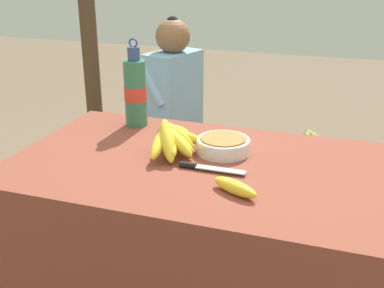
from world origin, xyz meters
name	(u,v)px	position (x,y,z in m)	size (l,w,h in m)	color
market_counter	(199,264)	(0.00, 0.00, 0.40)	(1.24, 0.75, 0.79)	brown
banana_bunch_ripe	(173,137)	(-0.11, 0.03, 0.86)	(0.18, 0.26, 0.14)	#4C381E
serving_bowl	(223,144)	(0.05, 0.11, 0.82)	(0.19, 0.19, 0.05)	white
water_bottle	(135,91)	(-0.35, 0.27, 0.93)	(0.09, 0.09, 0.34)	#337556
loose_banana_front	(235,187)	(0.16, -0.18, 0.81)	(0.15, 0.10, 0.04)	yellow
knife	(203,167)	(0.03, -0.05, 0.80)	(0.21, 0.03, 0.02)	#BCBCC1
wooden_bench	(224,146)	(-0.25, 1.25, 0.34)	(1.78, 0.32, 0.40)	brown
seated_vendor	(168,96)	(-0.60, 1.23, 0.63)	(0.46, 0.43, 1.10)	#232328
banana_bunch_green	(312,138)	(0.26, 1.25, 0.46)	(0.15, 0.24, 0.12)	#4C381E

